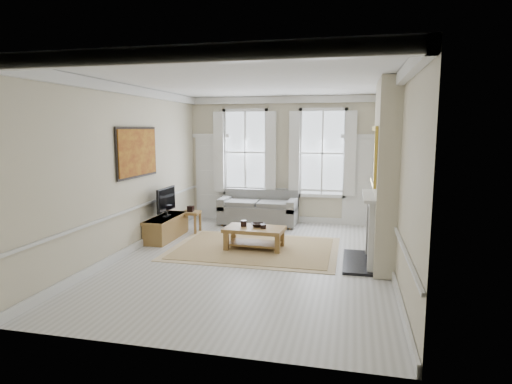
% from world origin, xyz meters
% --- Properties ---
extents(floor, '(7.20, 7.20, 0.00)m').
position_xyz_m(floor, '(0.00, 0.00, 0.00)').
color(floor, '#B7B5AD').
rests_on(floor, ground).
extents(ceiling, '(7.20, 7.20, 0.00)m').
position_xyz_m(ceiling, '(0.00, 0.00, 3.40)').
color(ceiling, white).
rests_on(ceiling, back_wall).
extents(back_wall, '(5.20, 0.00, 5.20)m').
position_xyz_m(back_wall, '(0.00, 3.60, 1.70)').
color(back_wall, beige).
rests_on(back_wall, floor).
extents(left_wall, '(0.00, 7.20, 7.20)m').
position_xyz_m(left_wall, '(-2.60, 0.00, 1.70)').
color(left_wall, beige).
rests_on(left_wall, floor).
extents(right_wall, '(0.00, 7.20, 7.20)m').
position_xyz_m(right_wall, '(2.60, 0.00, 1.70)').
color(right_wall, beige).
rests_on(right_wall, floor).
extents(window_left, '(1.26, 0.20, 2.20)m').
position_xyz_m(window_left, '(-1.05, 3.55, 1.90)').
color(window_left, '#B2BCC6').
rests_on(window_left, back_wall).
extents(window_right, '(1.26, 0.20, 2.20)m').
position_xyz_m(window_right, '(1.05, 3.55, 1.90)').
color(window_right, '#B2BCC6').
rests_on(window_right, back_wall).
extents(door_left, '(0.90, 0.08, 2.30)m').
position_xyz_m(door_left, '(-2.05, 3.56, 1.15)').
color(door_left, silver).
rests_on(door_left, floor).
extents(door_right, '(0.90, 0.08, 2.30)m').
position_xyz_m(door_right, '(2.05, 3.56, 1.15)').
color(door_right, silver).
rests_on(door_right, floor).
extents(painting, '(0.05, 1.66, 1.06)m').
position_xyz_m(painting, '(-2.56, 0.30, 2.05)').
color(painting, '#BD8720').
rests_on(painting, left_wall).
extents(chimney_breast, '(0.35, 1.70, 3.38)m').
position_xyz_m(chimney_breast, '(2.43, 0.20, 1.70)').
color(chimney_breast, beige).
rests_on(chimney_breast, floor).
extents(hearth, '(0.55, 1.50, 0.05)m').
position_xyz_m(hearth, '(2.00, 0.20, 0.03)').
color(hearth, black).
rests_on(hearth, floor).
extents(fireplace, '(0.21, 1.45, 1.33)m').
position_xyz_m(fireplace, '(2.20, 0.20, 0.73)').
color(fireplace, silver).
rests_on(fireplace, floor).
extents(mirror, '(0.06, 1.26, 1.06)m').
position_xyz_m(mirror, '(2.21, 0.20, 2.05)').
color(mirror, gold).
rests_on(mirror, chimney_breast).
extents(sofa, '(2.03, 0.99, 0.90)m').
position_xyz_m(sofa, '(-0.57, 3.11, 0.37)').
color(sofa, slate).
rests_on(sofa, floor).
extents(side_table, '(0.45, 0.45, 0.52)m').
position_xyz_m(side_table, '(-2.01, 1.83, 0.41)').
color(side_table, brown).
rests_on(side_table, floor).
extents(rug, '(3.50, 2.60, 0.02)m').
position_xyz_m(rug, '(-0.14, 0.72, 0.01)').
color(rug, '#A08553').
rests_on(rug, floor).
extents(coffee_table, '(1.29, 0.80, 0.47)m').
position_xyz_m(coffee_table, '(-0.14, 0.72, 0.39)').
color(coffee_table, brown).
rests_on(coffee_table, rug).
extents(ceramic_pot_a, '(0.13, 0.13, 0.13)m').
position_xyz_m(ceramic_pot_a, '(-0.39, 0.77, 0.53)').
color(ceramic_pot_a, black).
rests_on(ceramic_pot_a, coffee_table).
extents(ceramic_pot_b, '(0.12, 0.12, 0.09)m').
position_xyz_m(ceramic_pot_b, '(0.06, 0.67, 0.51)').
color(ceramic_pot_b, black).
rests_on(ceramic_pot_b, coffee_table).
extents(bowl, '(0.34, 0.34, 0.07)m').
position_xyz_m(bowl, '(-0.09, 0.82, 0.50)').
color(bowl, black).
rests_on(bowl, coffee_table).
extents(tv_stand, '(0.47, 1.47, 0.52)m').
position_xyz_m(tv_stand, '(-2.34, 1.10, 0.26)').
color(tv_stand, brown).
rests_on(tv_stand, floor).
extents(tv, '(0.08, 0.90, 0.68)m').
position_xyz_m(tv, '(-2.32, 1.10, 0.92)').
color(tv, black).
rests_on(tv, tv_stand).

